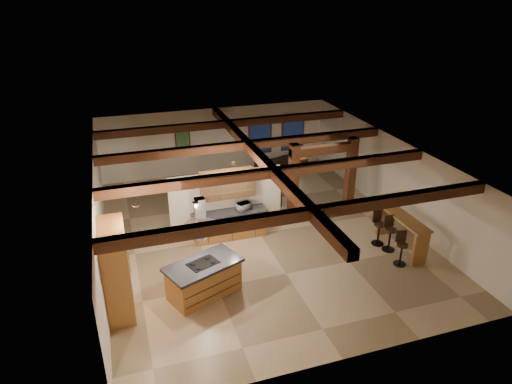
% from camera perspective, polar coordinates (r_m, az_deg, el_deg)
% --- Properties ---
extents(ground, '(12.00, 12.00, 0.00)m').
position_cam_1_polar(ground, '(15.59, 0.43, -5.23)').
color(ground, tan).
rests_on(ground, ground).
extents(room_walls, '(12.00, 12.00, 12.00)m').
position_cam_1_polar(room_walls, '(14.78, 0.45, 0.76)').
color(room_walls, white).
rests_on(room_walls, ground).
extents(ceiling_beams, '(10.00, 12.00, 0.28)m').
position_cam_1_polar(ceiling_beams, '(14.42, 0.46, 4.32)').
color(ceiling_beams, '#3F170F').
rests_on(ceiling_beams, room_walls).
extents(timber_posts, '(2.50, 0.30, 2.90)m').
position_cam_1_polar(timber_posts, '(16.11, 8.35, 2.50)').
color(timber_posts, '#3F170F').
rests_on(timber_posts, ground).
extents(partition_wall, '(3.80, 0.18, 2.20)m').
position_cam_1_polar(partition_wall, '(15.25, -3.72, -1.32)').
color(partition_wall, white).
rests_on(partition_wall, ground).
extents(pantry_cabinet, '(0.67, 1.60, 2.40)m').
position_cam_1_polar(pantry_cabinet, '(12.15, -17.05, -9.31)').
color(pantry_cabinet, '#9C6332').
rests_on(pantry_cabinet, ground).
extents(back_counter, '(2.50, 0.66, 0.94)m').
position_cam_1_polar(back_counter, '(15.20, -3.29, -4.05)').
color(back_counter, '#9C6332').
rests_on(back_counter, ground).
extents(upper_display_cabinet, '(1.80, 0.36, 0.95)m').
position_cam_1_polar(upper_display_cabinet, '(14.77, -3.62, 0.99)').
color(upper_display_cabinet, '#9C6332').
rests_on(upper_display_cabinet, partition_wall).
extents(range_hood, '(1.10, 1.10, 1.40)m').
position_cam_1_polar(range_hood, '(11.93, -6.84, -5.66)').
color(range_hood, silver).
rests_on(range_hood, room_walls).
extents(back_windows, '(2.70, 0.07, 1.70)m').
position_cam_1_polar(back_windows, '(21.00, 2.59, 7.27)').
color(back_windows, '#3F170F').
rests_on(back_windows, room_walls).
extents(framed_art, '(0.65, 0.05, 0.85)m').
position_cam_1_polar(framed_art, '(19.91, -9.16, 6.59)').
color(framed_art, '#3F170F').
rests_on(framed_art, room_walls).
extents(recessed_cans, '(3.16, 2.46, 0.03)m').
position_cam_1_polar(recessed_cans, '(12.07, -8.08, 0.44)').
color(recessed_cans, silver).
rests_on(recessed_cans, room_walls).
extents(kitchen_island, '(2.26, 1.74, 1.00)m').
position_cam_1_polar(kitchen_island, '(12.62, -6.54, -10.68)').
color(kitchen_island, '#9C6332').
rests_on(kitchen_island, ground).
extents(dining_table, '(1.77, 1.13, 0.59)m').
position_cam_1_polar(dining_table, '(17.67, -0.66, -0.37)').
color(dining_table, '#381E0E').
rests_on(dining_table, ground).
extents(sofa, '(2.34, 1.42, 0.64)m').
position_cam_1_polar(sofa, '(21.00, 2.91, 3.85)').
color(sofa, black).
rests_on(sofa, ground).
extents(microwave, '(0.52, 0.42, 0.25)m').
position_cam_1_polar(microwave, '(15.05, -1.53, -1.81)').
color(microwave, silver).
rests_on(microwave, back_counter).
extents(bar_counter, '(0.56, 2.19, 1.15)m').
position_cam_1_polar(bar_counter, '(15.12, 17.78, -4.18)').
color(bar_counter, '#9C6332').
rests_on(bar_counter, ground).
extents(side_table, '(0.47, 0.47, 0.57)m').
position_cam_1_polar(side_table, '(20.89, 5.69, 3.54)').
color(side_table, '#3F170F').
rests_on(side_table, ground).
extents(table_lamp, '(0.27, 0.27, 0.32)m').
position_cam_1_polar(table_lamp, '(20.72, 5.75, 4.86)').
color(table_lamp, black).
rests_on(table_lamp, side_table).
extents(bar_stool_a, '(0.38, 0.40, 1.08)m').
position_cam_1_polar(bar_stool_a, '(14.42, 17.70, -6.70)').
color(bar_stool_a, black).
rests_on(bar_stool_a, ground).
extents(bar_stool_b, '(0.40, 0.41, 1.15)m').
position_cam_1_polar(bar_stool_b, '(15.28, 15.06, -4.33)').
color(bar_stool_b, black).
rests_on(bar_stool_b, ground).
extents(bar_stool_c, '(0.41, 0.41, 1.16)m').
position_cam_1_polar(bar_stool_c, '(15.04, 16.36, -4.96)').
color(bar_stool_c, black).
rests_on(bar_stool_c, ground).
extents(dining_chairs, '(2.09, 2.09, 1.19)m').
position_cam_1_polar(dining_chairs, '(17.54, -0.67, 0.56)').
color(dining_chairs, '#3F170F').
rests_on(dining_chairs, ground).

